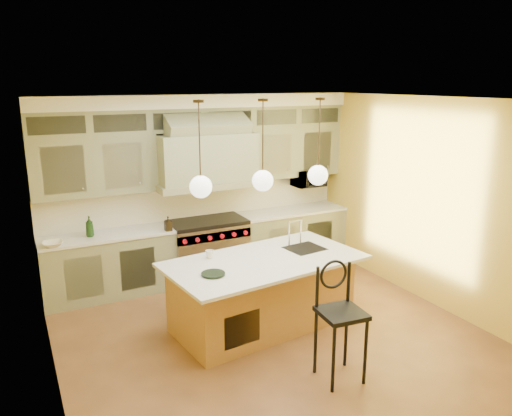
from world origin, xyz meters
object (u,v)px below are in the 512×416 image
kitchen_island (263,291)px  microwave (309,178)px  range (208,248)px  counter_stool (340,314)px

kitchen_island → microwave: microwave is taller
range → counter_stool: size_ratio=0.94×
counter_stool → kitchen_island: bearing=102.2°
range → microwave: 2.18m
kitchen_island → microwave: 2.91m
microwave → range: bearing=-176.9°
kitchen_island → counter_stool: 1.44m
counter_stool → microwave: size_ratio=2.36×
counter_stool → range: bearing=98.7°
range → microwave: microwave is taller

